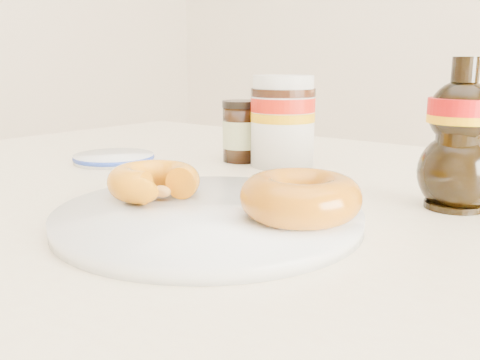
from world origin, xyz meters
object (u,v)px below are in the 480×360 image
Objects in this scene: plate at (208,216)px; donut_whole at (300,197)px; dark_jar at (241,132)px; dining_table at (287,259)px; blue_rim_saucer at (114,158)px; syrup_bottle at (460,135)px; nutella_jar at (283,118)px; donut_bitten at (154,181)px.

donut_whole is at bearing 19.45° from plate.
dark_jar is at bearing 122.66° from plate.
dining_table is 0.19m from donut_whole.
dark_jar is at bearing 41.22° from blue_rim_saucer.
donut_whole is (0.09, -0.12, 0.12)m from dining_table.
syrup_bottle is 0.51m from blue_rim_saucer.
syrup_bottle is 1.28× the size of blue_rim_saucer.
donut_whole is at bearing -115.64° from syrup_bottle.
nutella_jar is 0.29m from syrup_bottle.
donut_bitten is (-0.07, -0.15, 0.12)m from dining_table.
nutella_jar is (-0.10, 0.14, 0.16)m from dining_table.
dining_table is at bearing 91.51° from plate.
nutella_jar is 0.84× the size of syrup_bottle.
blue_rim_saucer is at bearing -138.78° from dark_jar.
dining_table is at bearing -36.76° from dark_jar.
blue_rim_saucer is (-0.33, 0.15, -0.00)m from plate.
dark_jar is (-0.35, 0.07, -0.03)m from syrup_bottle.
blue_rim_saucer is at bearing -173.50° from syrup_bottle.
donut_bitten is 0.33m from syrup_bottle.
plate reaches higher than blue_rim_saucer.
syrup_bottle reaches higher than blue_rim_saucer.
donut_whole is 0.70× the size of syrup_bottle.
dark_jar is 0.76× the size of blue_rim_saucer.
blue_rim_saucer is (-0.42, 0.12, -0.03)m from donut_whole.
dark_jar is at bearing -173.30° from nutella_jar.
donut_whole is at bearing -15.97° from blue_rim_saucer.
dark_jar reaches higher than donut_bitten.
donut_bitten is 0.78× the size of blue_rim_saucer.
dark_jar is 0.20m from blue_rim_saucer.
donut_whole reaches higher than donut_bitten.
donut_bitten is 0.61× the size of syrup_bottle.
plate is 2.21× the size of nutella_jar.
dark_jar reaches higher than dining_table.
plate is at bearing -69.50° from nutella_jar.
nutella_jar is 1.07× the size of blue_rim_saucer.
dining_table is at bearing -0.01° from blue_rim_saucer.
dark_jar is (-0.10, 0.28, 0.01)m from donut_bitten.
dining_table is 0.25m from syrup_bottle.
blue_rim_saucer reaches higher than dining_table.
donut_whole is 0.43m from blue_rim_saucer.
nutella_jar is at bearing 126.83° from donut_whole.
donut_bitten is at bearing -30.40° from blue_rim_saucer.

